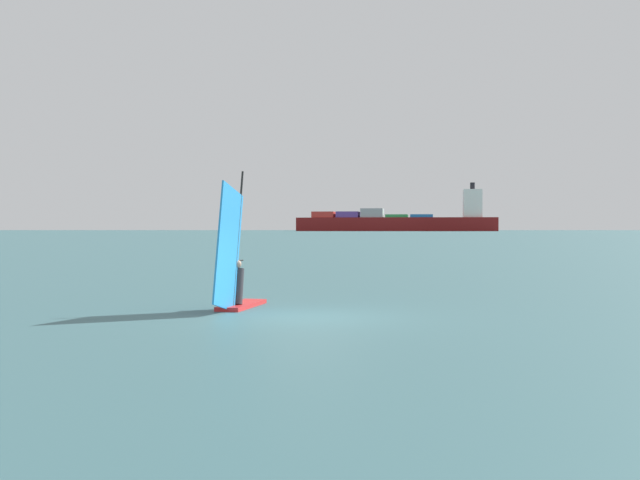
% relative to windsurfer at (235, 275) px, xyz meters
% --- Properties ---
extents(ground_plane, '(4000.00, 4000.00, 0.00)m').
position_rel_windsurfer_xyz_m(ground_plane, '(2.57, -1.24, -0.96)').
color(ground_plane, '#386066').
extents(windsurfer, '(0.86, 3.53, 3.95)m').
position_rel_windsurfer_xyz_m(windsurfer, '(0.00, 0.00, 0.00)').
color(windsurfer, red).
rests_on(windsurfer, ground_plane).
extents(cargo_ship, '(173.00, 53.66, 41.37)m').
position_rel_windsurfer_xyz_m(cargo_ship, '(-113.77, 608.65, 8.05)').
color(cargo_ship, maroon).
rests_on(cargo_ship, ground_plane).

